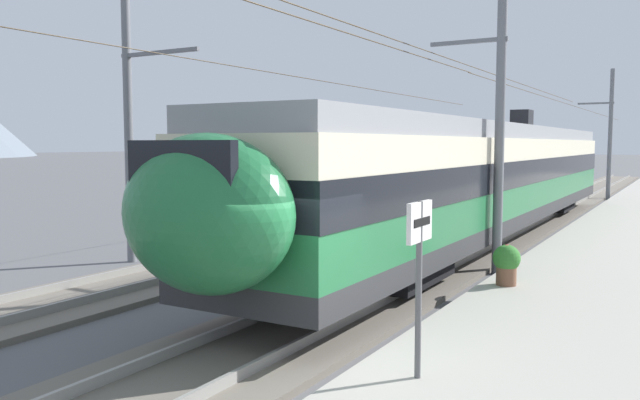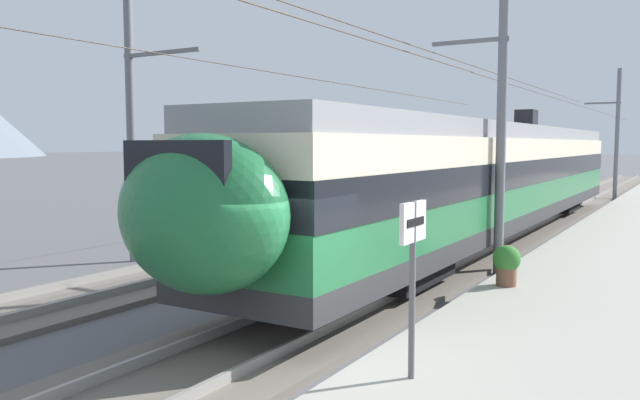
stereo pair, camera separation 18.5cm
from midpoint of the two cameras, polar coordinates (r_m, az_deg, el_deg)
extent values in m
plane|color=#565659|center=(9.25, -1.84, -15.52)|extent=(400.00, 400.00, 0.00)
cube|color=#6B6359|center=(9.91, -8.17, -13.77)|extent=(120.00, 3.00, 0.12)
cube|color=gray|center=(9.46, -4.67, -13.77)|extent=(120.00, 0.07, 0.16)
cube|color=gray|center=(10.31, -11.39, -12.25)|extent=(120.00, 0.07, 0.16)
cube|color=#6B6359|center=(13.56, -25.54, -9.04)|extent=(120.00, 3.00, 0.12)
cube|color=gray|center=(12.96, -23.76, -8.99)|extent=(120.00, 0.07, 0.16)
cube|color=#2D2D30|center=(22.14, 14.73, -1.14)|extent=(27.86, 2.95, 0.45)
cube|color=#1E6638|center=(22.08, 14.77, 0.54)|extent=(27.86, 2.95, 0.85)
cube|color=black|center=(22.04, 14.82, 2.61)|extent=(27.86, 2.99, 0.75)
cube|color=beige|center=(22.02, 14.86, 4.43)|extent=(27.86, 2.95, 0.65)
cube|color=gray|center=(22.02, 14.89, 5.86)|extent=(27.56, 2.75, 0.45)
cube|color=black|center=(14.16, 5.22, -6.21)|extent=(2.80, 2.36, 0.42)
cube|color=black|center=(30.56, 19.06, -0.41)|extent=(2.80, 2.36, 0.42)
ellipsoid|color=#1E6638|center=(8.99, -10.66, -1.25)|extent=(1.80, 2.71, 2.25)
cube|color=black|center=(8.58, -12.90, 1.26)|extent=(0.16, 1.77, 1.19)
cube|color=black|center=(26.09, 17.38, 6.91)|extent=(0.90, 0.70, 0.70)
cube|color=#2D2D30|center=(39.15, 13.94, 1.50)|extent=(27.29, 2.94, 0.45)
cube|color=#1E429E|center=(39.11, 13.96, 2.45)|extent=(27.29, 2.94, 0.85)
cube|color=black|center=(39.09, 13.98, 3.62)|extent=(27.29, 2.98, 0.75)
cube|color=white|center=(39.08, 14.00, 4.65)|extent=(27.29, 2.94, 0.65)
cube|color=gray|center=(39.08, 14.02, 5.45)|extent=(26.99, 2.74, 0.45)
cube|color=black|center=(31.17, 9.54, -0.09)|extent=(2.80, 2.35, 0.42)
cube|color=black|center=(47.34, 16.81, 1.50)|extent=(2.80, 2.35, 0.42)
ellipsoid|color=#1E429E|center=(25.78, 5.07, 2.87)|extent=(1.80, 2.71, 2.25)
cube|color=black|center=(25.32, 4.59, 3.79)|extent=(0.16, 1.77, 1.19)
cube|color=black|center=(43.03, 15.57, 6.13)|extent=(0.90, 0.70, 0.70)
cylinder|color=slate|center=(16.36, 15.49, 8.13)|extent=(0.24, 0.24, 8.36)
cube|color=slate|center=(16.76, 12.80, 13.62)|extent=(0.10, 1.96, 0.10)
cylinder|color=#473823|center=(16.99, 10.05, 12.70)|extent=(43.26, 0.02, 0.02)
cylinder|color=slate|center=(40.35, 24.38, 5.32)|extent=(0.24, 0.24, 7.51)
cube|color=slate|center=(40.51, 23.30, 7.94)|extent=(0.10, 1.96, 0.10)
cylinder|color=#473823|center=(40.61, 22.11, 7.62)|extent=(43.26, 0.02, 0.02)
cylinder|color=slate|center=(18.18, -17.04, 7.22)|extent=(0.24, 0.24, 8.01)
cube|color=slate|center=(17.47, -14.49, 12.64)|extent=(0.10, 2.66, 0.10)
cylinder|color=#473823|center=(16.64, -11.52, 12.22)|extent=(43.26, 0.02, 0.02)
cylinder|color=#59595B|center=(8.13, 8.15, -8.02)|extent=(0.08, 0.08, 2.24)
cube|color=silver|center=(7.98, 8.23, -1.93)|extent=(0.70, 0.06, 0.50)
cube|color=black|center=(7.96, 8.46, -1.95)|extent=(0.52, 0.01, 0.10)
cylinder|color=brown|center=(13.95, 15.93, -6.52)|extent=(0.42, 0.42, 0.40)
sphere|color=#33752D|center=(13.88, 15.97, -5.02)|extent=(0.57, 0.57, 0.57)
sphere|color=red|center=(13.86, 15.98, -4.50)|extent=(0.31, 0.31, 0.31)
camera|label=1|loc=(0.09, -90.37, -0.03)|focal=35.82mm
camera|label=2|loc=(0.09, 89.63, 0.03)|focal=35.82mm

